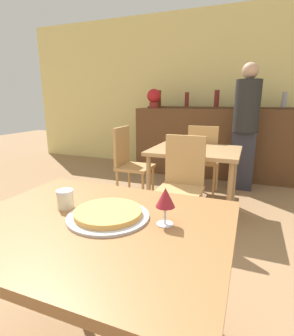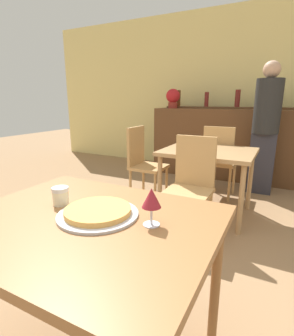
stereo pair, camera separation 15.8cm
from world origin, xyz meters
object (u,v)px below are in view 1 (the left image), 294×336
Objects in this scene: cheese_shaker at (65,199)px; potted_plant at (154,97)px; chair_far_side_left at (129,160)px; chair_far_side_front at (182,180)px; wine_glass at (165,199)px; chair_far_side_back at (203,156)px; pizza_tray at (108,214)px; person_standing at (245,123)px.

potted_plant is (-0.84, 3.52, 0.49)m from cheese_shaker.
chair_far_side_left is 10.75× the size of cheese_shaker.
wine_glass is (0.26, -1.35, 0.34)m from chair_far_side_front.
chair_far_side_front is 1.14m from chair_far_side_back.
wine_glass reaches higher than cheese_shaker.
pizza_tray is 3.05m from person_standing.
person_standing reaches higher than chair_far_side_left.
cheese_shaker is 3.65m from potted_plant.
potted_plant is at bearing 110.82° from wine_glass.
cheese_shaker is 0.50m from wine_glass.
person_standing reaches higher than chair_far_side_back.
pizza_tray is (0.83, -1.96, 0.24)m from chair_far_side_left.
chair_far_side_left is (-0.82, 0.57, 0.00)m from chair_far_side_front.
pizza_tray is 0.20× the size of person_standing.
chair_far_side_front reaches higher than cheese_shaker.
wine_glass is 0.48× the size of potted_plant.
pizza_tray is 0.27m from wine_glass.
chair_far_side_left is 2.90× the size of potted_plant.
chair_far_side_front is 5.98× the size of wine_glass.
potted_plant reaches higher than chair_far_side_back.
chair_far_side_back is 2.65× the size of pizza_tray.
pizza_tray is at bearing -173.22° from wine_glass.
chair_far_side_back is 1.00m from chair_far_side_left.
chair_far_side_front is at bearing 90.00° from chair_far_side_back.
potted_plant is at bearing 103.48° from cheese_shaker.
chair_far_side_left is at bearing -140.99° from person_standing.
chair_far_side_front reaches higher than wine_glass.
chair_far_side_front is 1.41m from cheese_shaker.
person_standing is at bearing 76.65° from cheese_shaker.
wine_glass is at bearing -79.01° from chair_far_side_front.
chair_far_side_left reaches higher than pizza_tray.
chair_far_side_back is at bearing 90.31° from pizza_tray.
potted_plant is (-1.33, 3.51, 0.42)m from wine_glass.
cheese_shaker is at bearing -99.47° from chair_far_side_front.
potted_plant reaches higher than cheese_shaker.
chair_far_side_left is 2.23m from wine_glass.
chair_far_side_back reaches higher than pizza_tray.
chair_far_side_left is 2.04m from cheese_shaker.
person_standing is 1.68m from potted_plant.
chair_far_side_front is 2.52m from potted_plant.
chair_far_side_left is 5.98× the size of wine_glass.
chair_far_side_left is at bearing 35.05° from chair_far_side_back.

